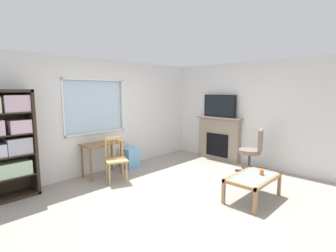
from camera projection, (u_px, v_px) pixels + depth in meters
ground at (176, 196)px, 4.48m from camera, size 6.35×5.49×0.02m
wall_back_with_window at (106, 117)px, 5.86m from camera, size 5.35×0.15×2.53m
wall_right at (250, 114)px, 6.25m from camera, size 0.12×4.69×2.53m
bookshelf at (5, 141)px, 4.22m from camera, size 0.90×0.38×1.87m
desk_under_window at (102, 149)px, 5.47m from camera, size 0.84×0.47×0.73m
wooden_chair at (116, 159)px, 5.13m from camera, size 0.54×0.53×0.90m
plastic_drawer_unit at (130, 157)px, 6.11m from camera, size 0.35×0.40×0.48m
fireplace at (219, 138)px, 6.77m from camera, size 0.26×1.30×1.14m
tv at (220, 106)px, 6.64m from camera, size 0.06×0.94×0.59m
office_chair at (254, 149)px, 5.66m from camera, size 0.58×0.57×1.00m
coffee_table at (253, 179)px, 4.28m from camera, size 1.01×0.59×0.41m
sippy_cup at (262, 172)px, 4.34m from camera, size 0.07×0.07×0.09m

